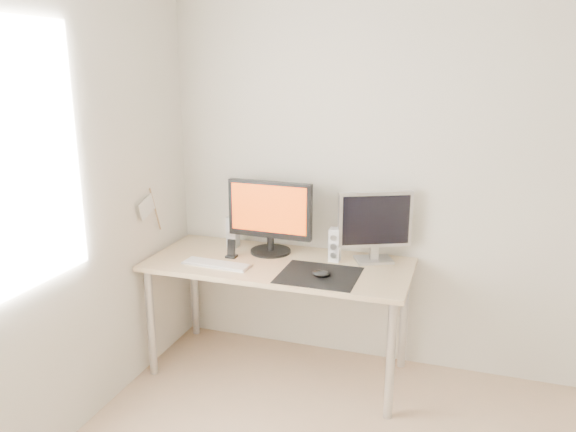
# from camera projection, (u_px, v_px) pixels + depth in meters

# --- Properties ---
(wall_back) EXTENTS (3.50, 0.00, 3.50)m
(wall_back) POSITION_uv_depth(u_px,v_px,m) (446.00, 177.00, 3.34)
(wall_back) COLOR silver
(wall_back) RESTS_ON ground
(mousepad) EXTENTS (0.45, 0.40, 0.00)m
(mousepad) POSITION_uv_depth(u_px,v_px,m) (319.00, 275.00, 3.21)
(mousepad) COLOR black
(mousepad) RESTS_ON desk
(mouse) EXTENTS (0.11, 0.06, 0.04)m
(mouse) POSITION_uv_depth(u_px,v_px,m) (321.00, 274.00, 3.17)
(mouse) COLOR black
(mouse) RESTS_ON mousepad
(desk) EXTENTS (1.60, 0.70, 0.73)m
(desk) POSITION_uv_depth(u_px,v_px,m) (279.00, 274.00, 3.44)
(desk) COLOR #D1B587
(desk) RESTS_ON ground
(main_monitor) EXTENTS (0.55, 0.27, 0.47)m
(main_monitor) POSITION_uv_depth(u_px,v_px,m) (270.00, 214.00, 3.53)
(main_monitor) COLOR black
(main_monitor) RESTS_ON desk
(second_monitor) EXTENTS (0.42, 0.24, 0.43)m
(second_monitor) POSITION_uv_depth(u_px,v_px,m) (375.00, 223.00, 3.38)
(second_monitor) COLOR #ADADAF
(second_monitor) RESTS_ON desk
(speaker_left) EXTENTS (0.07, 0.08, 0.21)m
(speaker_left) POSITION_uv_depth(u_px,v_px,m) (233.00, 232.00, 3.69)
(speaker_left) COLOR silver
(speaker_left) RESTS_ON desk
(speaker_right) EXTENTS (0.07, 0.08, 0.21)m
(speaker_right) POSITION_uv_depth(u_px,v_px,m) (335.00, 245.00, 3.42)
(speaker_right) COLOR white
(speaker_right) RESTS_ON desk
(keyboard) EXTENTS (0.43, 0.14, 0.02)m
(keyboard) POSITION_uv_depth(u_px,v_px,m) (216.00, 264.00, 3.37)
(keyboard) COLOR #B0B0B2
(keyboard) RESTS_ON desk
(phone_dock) EXTENTS (0.07, 0.06, 0.12)m
(phone_dock) POSITION_uv_depth(u_px,v_px,m) (231.00, 252.00, 3.50)
(phone_dock) COLOR black
(phone_dock) RESTS_ON desk
(pennant) EXTENTS (0.01, 0.23, 0.29)m
(pennant) POSITION_uv_depth(u_px,v_px,m) (150.00, 207.00, 3.45)
(pennant) COLOR #A57F54
(pennant) RESTS_ON wall_left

